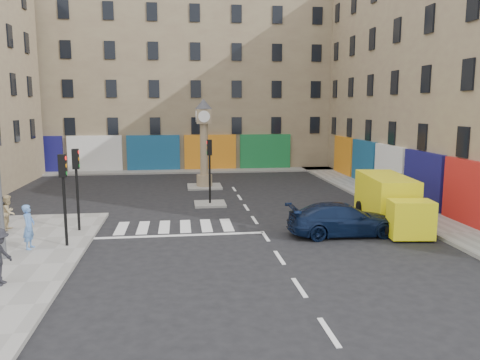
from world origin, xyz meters
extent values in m
plane|color=black|center=(0.00, 0.00, 0.00)|extent=(120.00, 120.00, 0.00)
cube|color=gray|center=(8.70, 10.00, 0.07)|extent=(2.60, 30.00, 0.15)
cube|color=gray|center=(-4.00, 22.20, 0.07)|extent=(32.00, 2.40, 0.15)
cube|color=gray|center=(-2.00, 8.00, 0.06)|extent=(1.80, 1.80, 0.12)
cube|color=gray|center=(-2.00, 14.00, 0.06)|extent=(2.40, 2.40, 0.12)
cube|color=#968762|center=(15.00, 10.00, 8.00)|extent=(10.00, 30.00, 16.00)
cube|color=#897B5B|center=(-4.00, 28.00, 8.50)|extent=(32.00, 10.00, 17.00)
cylinder|color=black|center=(-8.30, 0.20, 1.55)|extent=(0.12, 0.12, 2.80)
cube|color=black|center=(-8.30, 0.20, 3.40)|extent=(0.28, 0.22, 0.90)
cylinder|color=black|center=(-8.30, 2.60, 1.55)|extent=(0.12, 0.12, 2.80)
cube|color=black|center=(-8.30, 2.60, 3.40)|extent=(0.28, 0.22, 0.90)
cylinder|color=black|center=(-2.00, 8.00, 1.52)|extent=(0.12, 0.12, 2.80)
cube|color=black|center=(-2.00, 8.00, 3.37)|extent=(0.28, 0.22, 0.90)
cylinder|color=#968762|center=(-2.00, 14.00, 0.52)|extent=(1.10, 1.10, 0.80)
cylinder|color=#968762|center=(-2.00, 14.00, 2.72)|extent=(0.56, 0.56, 3.60)
cube|color=#968762|center=(-2.00, 14.00, 5.02)|extent=(1.00, 1.00, 1.00)
cylinder|color=white|center=(-2.00, 13.48, 5.02)|extent=(0.80, 0.06, 0.80)
cone|color=#333338|center=(-2.00, 14.00, 5.87)|extent=(1.20, 1.20, 0.70)
imported|color=black|center=(3.48, 0.77, 0.72)|extent=(4.98, 2.06, 1.44)
cube|color=#FFF015|center=(6.51, 3.11, 1.20)|extent=(2.43, 4.78, 2.20)
cube|color=#FFF015|center=(6.12, -0.31, 0.91)|extent=(1.94, 1.35, 1.63)
cube|color=black|center=(6.11, -0.36, 1.29)|extent=(1.71, 1.04, 0.67)
cylinder|color=black|center=(5.21, 0.18, 0.38)|extent=(0.33, 0.79, 0.77)
cylinder|color=black|center=(7.11, -0.04, 0.38)|extent=(0.33, 0.79, 0.77)
cylinder|color=black|center=(5.69, 4.36, 0.38)|extent=(0.33, 0.79, 0.77)
cylinder|color=black|center=(7.60, 4.14, 0.38)|extent=(0.33, 0.79, 0.77)
imported|color=#537EBE|center=(-9.64, -0.05, 1.04)|extent=(0.47, 0.68, 1.77)
imported|color=tan|center=(-11.47, 3.10, 0.95)|extent=(0.63, 0.80, 1.60)
camera|label=1|loc=(-3.69, -18.81, 5.72)|focal=35.00mm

